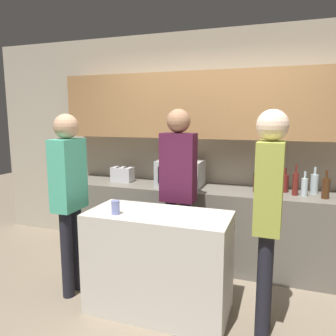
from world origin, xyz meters
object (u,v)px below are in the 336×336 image
(bottle_6, at_px, (314,184))
(person_center, at_px, (178,181))
(microwave, at_px, (180,173))
(bottle_5, at_px, (304,187))
(bottle_7, at_px, (326,188))
(person_left, at_px, (269,204))
(bottle_2, at_px, (275,183))
(bottle_4, at_px, (295,184))
(person_right, at_px, (69,189))
(bottle_1, at_px, (266,180))
(bottle_0, at_px, (257,182))
(toaster, at_px, (122,174))
(cup_0, at_px, (116,207))
(bottle_3, at_px, (285,183))

(bottle_6, relative_size, person_center, 0.16)
(microwave, relative_size, bottle_5, 2.04)
(bottle_7, bearing_deg, person_left, -116.03)
(microwave, bearing_deg, bottle_2, 2.03)
(bottle_4, height_order, person_right, person_right)
(microwave, bearing_deg, bottle_4, -2.16)
(microwave, distance_m, bottle_1, 0.97)
(bottle_7, bearing_deg, bottle_6, 116.42)
(microwave, height_order, bottle_0, microwave)
(toaster, relative_size, bottle_4, 0.81)
(bottle_0, height_order, bottle_1, bottle_0)
(person_center, bearing_deg, person_right, 31.74)
(toaster, distance_m, bottle_5, 2.11)
(bottle_4, xyz_separation_m, cup_0, (-1.44, -1.21, -0.07))
(bottle_4, xyz_separation_m, bottle_6, (0.19, 0.14, -0.01))
(bottle_5, bearing_deg, toaster, 178.63)
(microwave, bearing_deg, bottle_3, 3.47)
(microwave, distance_m, toaster, 0.76)
(bottle_6, relative_size, cup_0, 2.44)
(bottle_5, bearing_deg, bottle_3, 148.13)
(bottle_1, height_order, person_center, person_center)
(bottle_1, height_order, bottle_4, bottle_4)
(microwave, distance_m, bottle_0, 0.88)
(bottle_0, relative_size, bottle_1, 1.01)
(bottle_5, distance_m, person_right, 2.34)
(bottle_2, distance_m, bottle_6, 0.39)
(bottle_4, distance_m, bottle_6, 0.23)
(person_right, bearing_deg, person_center, 121.43)
(person_center, bearing_deg, bottle_3, -147.63)
(bottle_1, height_order, cup_0, bottle_1)
(person_right, bearing_deg, bottle_5, 116.81)
(bottle_1, bearing_deg, bottle_0, -121.71)
(bottle_5, xyz_separation_m, bottle_6, (0.10, 0.14, 0.01))
(bottle_2, relative_size, bottle_4, 0.82)
(bottle_7, distance_m, person_center, 1.47)
(toaster, bearing_deg, bottle_7, -2.42)
(bottle_4, bearing_deg, bottle_0, 179.02)
(bottle_4, relative_size, cup_0, 2.75)
(bottle_1, distance_m, bottle_5, 0.41)
(bottle_0, bearing_deg, person_left, -81.43)
(microwave, distance_m, bottle_4, 1.26)
(bottle_4, distance_m, person_right, 2.27)
(microwave, relative_size, bottle_7, 1.81)
(bottle_4, relative_size, bottle_5, 1.26)
(bottle_7, bearing_deg, bottle_0, 175.33)
(bottle_2, distance_m, person_right, 2.14)
(bottle_6, bearing_deg, bottle_1, 178.67)
(bottle_0, height_order, person_center, person_center)
(toaster, relative_size, bottle_0, 0.88)
(bottle_4, height_order, bottle_6, bottle_4)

